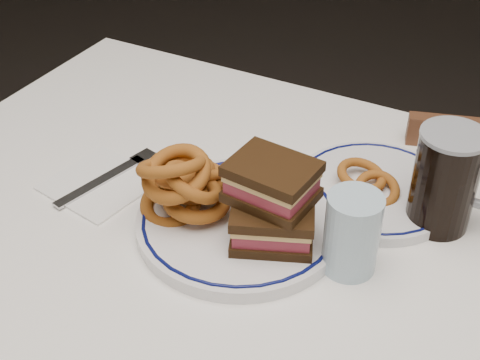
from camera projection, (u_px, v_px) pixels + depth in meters
The scene contains 11 objects.
dining_table at pixel (278, 295), 1.00m from camera, with size 1.27×0.87×0.75m.
chair_far at pixel (473, 250), 1.38m from camera, with size 0.46×0.46×0.80m.
main_plate at pixel (240, 222), 0.95m from camera, with size 0.30×0.30×0.02m.
reuben_sandwich at pixel (272, 203), 0.88m from camera, with size 0.14×0.12×0.11m.
onion_rings_main at pixel (185, 182), 0.94m from camera, with size 0.14×0.15×0.14m.
ketchup_ramekin at pixel (264, 170), 1.01m from camera, with size 0.05×0.05×0.03m.
beer_mug at pixel (447, 179), 0.92m from camera, with size 0.14×0.09×0.15m.
water_glass at pixel (352, 233), 0.86m from camera, with size 0.07×0.07×0.12m, color #ACCADE.
far_plate at pixel (375, 189), 1.02m from camera, with size 0.24×0.24×0.02m.
onion_rings_far at pixel (368, 182), 1.00m from camera, with size 0.10×0.08×0.05m.
napkin_fork at pixel (103, 182), 1.04m from camera, with size 0.17×0.19×0.01m.
Camera 1 is at (0.28, -0.64, 1.38)m, focal length 50.00 mm.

